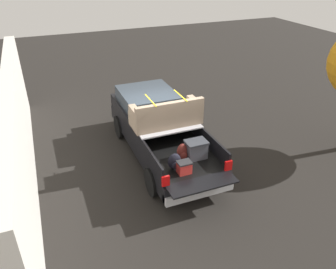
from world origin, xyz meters
The scene contains 3 objects.
ground_plane centered at (0.00, 0.00, 0.00)m, with size 40.00×40.00×0.00m, color black.
pickup_truck centered at (0.34, 0.00, 0.95)m, with size 6.05×2.06×2.23m.
building_facade centered at (0.22, 4.07, 1.52)m, with size 11.02×0.36×3.03m, color silver.
Camera 1 is at (-8.67, 3.27, 5.93)m, focal length 35.53 mm.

